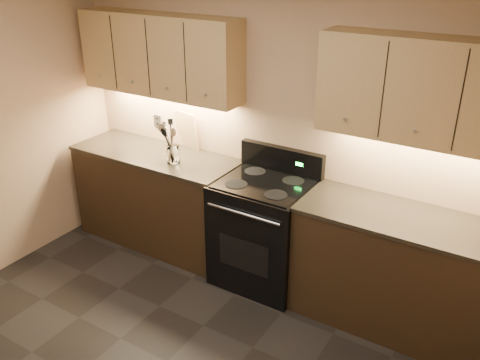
% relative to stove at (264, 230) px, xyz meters
% --- Properties ---
extents(wall_back, '(4.00, 0.04, 2.60)m').
position_rel_stove_xyz_m(wall_back, '(-0.08, 0.32, 0.82)').
color(wall_back, tan).
rests_on(wall_back, ground).
extents(counter_left, '(1.62, 0.62, 0.93)m').
position_rel_stove_xyz_m(counter_left, '(-1.18, 0.02, -0.01)').
color(counter_left, black).
rests_on(counter_left, ground).
extents(counter_right, '(1.46, 0.62, 0.93)m').
position_rel_stove_xyz_m(counter_right, '(1.10, 0.02, -0.01)').
color(counter_right, black).
rests_on(counter_right, ground).
extents(stove, '(0.76, 0.68, 1.14)m').
position_rel_stove_xyz_m(stove, '(0.00, 0.00, 0.00)').
color(stove, black).
rests_on(stove, ground).
extents(upper_cab_left, '(1.60, 0.30, 0.70)m').
position_rel_stove_xyz_m(upper_cab_left, '(-1.18, 0.17, 1.32)').
color(upper_cab_left, tan).
rests_on(upper_cab_left, wall_back).
extents(upper_cab_right, '(1.44, 0.30, 0.70)m').
position_rel_stove_xyz_m(upper_cab_right, '(1.10, 0.17, 1.32)').
color(upper_cab_right, tan).
rests_on(upper_cab_right, wall_back).
extents(outlet_plate, '(0.08, 0.01, 0.12)m').
position_rel_stove_xyz_m(outlet_plate, '(-1.38, 0.31, 0.64)').
color(outlet_plate, '#B2B5BA').
rests_on(outlet_plate, wall_back).
extents(utensil_crock, '(0.14, 0.14, 0.15)m').
position_rel_stove_xyz_m(utensil_crock, '(-0.90, -0.06, 0.52)').
color(utensil_crock, white).
rests_on(utensil_crock, counter_left).
extents(cutting_board, '(0.28, 0.12, 0.35)m').
position_rel_stove_xyz_m(cutting_board, '(-1.01, 0.29, 0.63)').
color(cutting_board, tan).
rests_on(cutting_board, counter_left).
extents(wooden_spoon, '(0.10, 0.10, 0.30)m').
position_rel_stove_xyz_m(wooden_spoon, '(-0.92, -0.08, 0.62)').
color(wooden_spoon, tan).
rests_on(wooden_spoon, utensil_crock).
extents(black_spoon, '(0.09, 0.16, 0.33)m').
position_rel_stove_xyz_m(black_spoon, '(-0.91, -0.03, 0.63)').
color(black_spoon, black).
rests_on(black_spoon, utensil_crock).
extents(black_turner, '(0.18, 0.20, 0.39)m').
position_rel_stove_xyz_m(black_turner, '(-0.89, -0.08, 0.66)').
color(black_turner, black).
rests_on(black_turner, utensil_crock).
extents(steel_spatula, '(0.18, 0.12, 0.39)m').
position_rel_stove_xyz_m(steel_spatula, '(-0.88, -0.06, 0.66)').
color(steel_spatula, silver).
rests_on(steel_spatula, utensil_crock).
extents(steel_skimmer, '(0.20, 0.11, 0.35)m').
position_rel_stove_xyz_m(steel_skimmer, '(-0.86, -0.07, 0.63)').
color(steel_skimmer, silver).
rests_on(steel_skimmer, utensil_crock).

